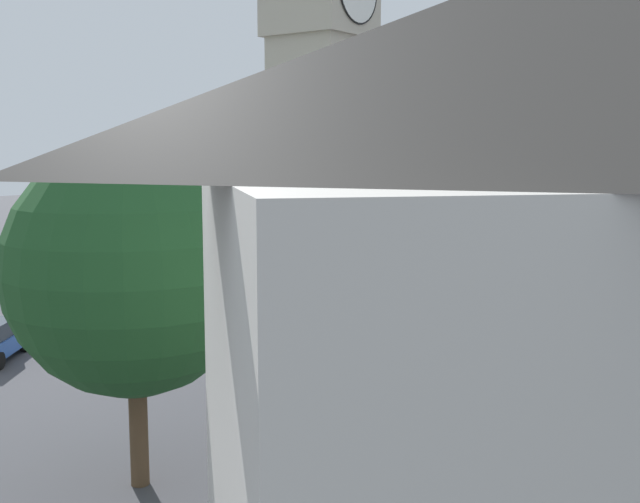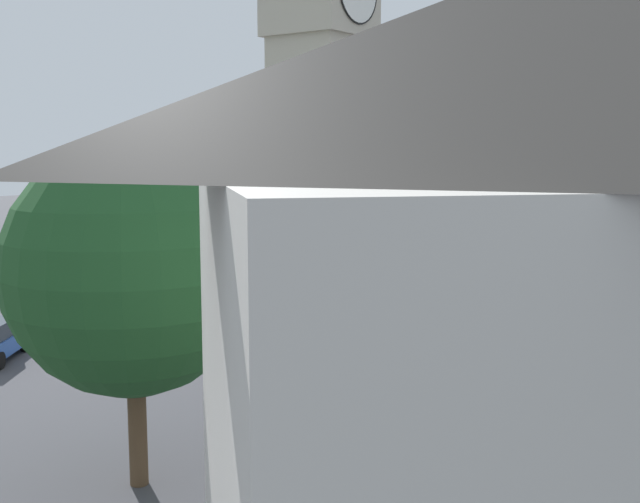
{
  "view_description": "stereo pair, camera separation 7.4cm",
  "coord_description": "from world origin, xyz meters",
  "px_view_note": "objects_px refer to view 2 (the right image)",
  "views": [
    {
      "loc": [
        22.93,
        16.12,
        8.03
      ],
      "look_at": [
        0.0,
        0.0,
        4.21
      ],
      "focal_mm": 43.11,
      "sensor_mm": 36.0,
      "label": 1
    },
    {
      "loc": [
        22.89,
        16.18,
        8.03
      ],
      "look_at": [
        0.0,
        0.0,
        4.21
      ],
      "focal_mm": 43.11,
      "sensor_mm": 36.0,
      "label": 2
    }
  ],
  "objects_px": {
    "car_red_corner": "(512,305)",
    "building_terrace_right": "(561,208)",
    "clock_tower": "(320,20)",
    "building_shop_left": "(189,212)",
    "tree": "(132,269)",
    "car_blue_kerb": "(343,304)",
    "road_sign": "(347,367)",
    "building_hall_far": "(627,356)",
    "pedestrian": "(607,381)"
  },
  "relations": [
    {
      "from": "car_blue_kerb",
      "to": "road_sign",
      "type": "distance_m",
      "value": 14.31
    },
    {
      "from": "tree",
      "to": "road_sign",
      "type": "distance_m",
      "value": 6.98
    },
    {
      "from": "tree",
      "to": "building_shop_left",
      "type": "relative_size",
      "value": 0.76
    },
    {
      "from": "road_sign",
      "to": "building_shop_left",
      "type": "bearing_deg",
      "value": -125.52
    },
    {
      "from": "building_terrace_right",
      "to": "building_hall_far",
      "type": "relative_size",
      "value": 0.78
    },
    {
      "from": "clock_tower",
      "to": "building_hall_far",
      "type": "relative_size",
      "value": 1.7
    },
    {
      "from": "clock_tower",
      "to": "road_sign",
      "type": "relative_size",
      "value": 7.64
    },
    {
      "from": "road_sign",
      "to": "car_blue_kerb",
      "type": "bearing_deg",
      "value": -146.01
    },
    {
      "from": "building_terrace_right",
      "to": "building_shop_left",
      "type": "bearing_deg",
      "value": -62.19
    },
    {
      "from": "building_hall_far",
      "to": "road_sign",
      "type": "distance_m",
      "value": 12.46
    },
    {
      "from": "pedestrian",
      "to": "clock_tower",
      "type": "bearing_deg",
      "value": -87.58
    },
    {
      "from": "pedestrian",
      "to": "building_shop_left",
      "type": "distance_m",
      "value": 28.41
    },
    {
      "from": "building_hall_far",
      "to": "building_shop_left",
      "type": "bearing_deg",
      "value": -126.83
    },
    {
      "from": "clock_tower",
      "to": "car_blue_kerb",
      "type": "xyz_separation_m",
      "value": [
        -6.46,
        -3.25,
        -11.74
      ]
    },
    {
      "from": "car_red_corner",
      "to": "building_terrace_right",
      "type": "bearing_deg",
      "value": -174.96
    },
    {
      "from": "clock_tower",
      "to": "building_hall_far",
      "type": "bearing_deg",
      "value": 46.98
    },
    {
      "from": "car_blue_kerb",
      "to": "car_red_corner",
      "type": "bearing_deg",
      "value": 123.14
    },
    {
      "from": "building_terrace_right",
      "to": "road_sign",
      "type": "xyz_separation_m",
      "value": [
        25.02,
        2.18,
        -2.8
      ]
    },
    {
      "from": "clock_tower",
      "to": "car_red_corner",
      "type": "relative_size",
      "value": 4.94
    },
    {
      "from": "car_red_corner",
      "to": "tree",
      "type": "relative_size",
      "value": 0.53
    },
    {
      "from": "clock_tower",
      "to": "building_terrace_right",
      "type": "distance_m",
      "value": 21.3
    },
    {
      "from": "car_blue_kerb",
      "to": "building_hall_far",
      "type": "relative_size",
      "value": 0.35
    },
    {
      "from": "clock_tower",
      "to": "pedestrian",
      "type": "xyz_separation_m",
      "value": [
        -0.44,
        10.31,
        -11.5
      ]
    },
    {
      "from": "car_red_corner",
      "to": "building_shop_left",
      "type": "bearing_deg",
      "value": -86.89
    },
    {
      "from": "tree",
      "to": "building_shop_left",
      "type": "distance_m",
      "value": 28.09
    },
    {
      "from": "car_blue_kerb",
      "to": "pedestrian",
      "type": "relative_size",
      "value": 2.61
    },
    {
      "from": "tree",
      "to": "building_shop_left",
      "type": "xyz_separation_m",
      "value": [
        -20.77,
        -18.88,
        -1.04
      ]
    },
    {
      "from": "car_red_corner",
      "to": "pedestrian",
      "type": "distance_m",
      "value": 12.46
    },
    {
      "from": "car_blue_kerb",
      "to": "pedestrian",
      "type": "height_order",
      "value": "pedestrian"
    },
    {
      "from": "tree",
      "to": "building_terrace_right",
      "type": "bearing_deg",
      "value": 179.96
    },
    {
      "from": "car_blue_kerb",
      "to": "building_terrace_right",
      "type": "bearing_deg",
      "value": 156.31
    },
    {
      "from": "road_sign",
      "to": "clock_tower",
      "type": "bearing_deg",
      "value": -138.63
    },
    {
      "from": "pedestrian",
      "to": "building_shop_left",
      "type": "height_order",
      "value": "building_shop_left"
    },
    {
      "from": "road_sign",
      "to": "building_hall_far",
      "type": "bearing_deg",
      "value": 50.33
    },
    {
      "from": "building_hall_far",
      "to": "road_sign",
      "type": "xyz_separation_m",
      "value": [
        -7.63,
        -9.2,
        -3.52
      ]
    },
    {
      "from": "building_terrace_right",
      "to": "road_sign",
      "type": "height_order",
      "value": "building_terrace_right"
    },
    {
      "from": "car_blue_kerb",
      "to": "tree",
      "type": "height_order",
      "value": "tree"
    },
    {
      "from": "road_sign",
      "to": "car_red_corner",
      "type": "bearing_deg",
      "value": -175.04
    },
    {
      "from": "car_blue_kerb",
      "to": "building_hall_far",
      "type": "bearing_deg",
      "value": 41.44
    },
    {
      "from": "clock_tower",
      "to": "tree",
      "type": "height_order",
      "value": "clock_tower"
    },
    {
      "from": "building_shop_left",
      "to": "road_sign",
      "type": "relative_size",
      "value": 3.87
    },
    {
      "from": "car_blue_kerb",
      "to": "building_shop_left",
      "type": "distance_m",
      "value": 13.93
    },
    {
      "from": "tree",
      "to": "road_sign",
      "type": "relative_size",
      "value": 2.93
    },
    {
      "from": "car_red_corner",
      "to": "tree",
      "type": "height_order",
      "value": "tree"
    },
    {
      "from": "car_red_corner",
      "to": "road_sign",
      "type": "relative_size",
      "value": 1.55
    },
    {
      "from": "clock_tower",
      "to": "car_red_corner",
      "type": "height_order",
      "value": "clock_tower"
    },
    {
      "from": "car_red_corner",
      "to": "pedestrian",
      "type": "xyz_separation_m",
      "value": [
        10.32,
        6.98,
        0.25
      ]
    },
    {
      "from": "pedestrian",
      "to": "road_sign",
      "type": "xyz_separation_m",
      "value": [
        5.8,
        -5.59,
        0.89
      ]
    },
    {
      "from": "tree",
      "to": "road_sign",
      "type": "bearing_deg",
      "value": 158.92
    },
    {
      "from": "clock_tower",
      "to": "building_shop_left",
      "type": "bearing_deg",
      "value": -120.63
    }
  ]
}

